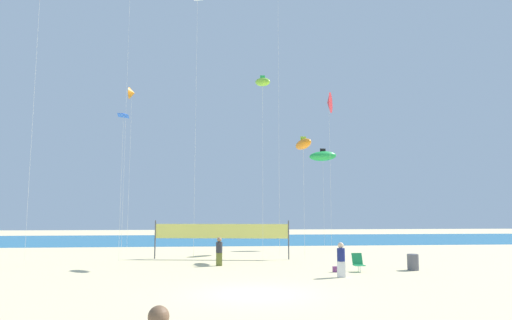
{
  "coord_description": "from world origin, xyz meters",
  "views": [
    {
      "loc": [
        -1.45,
        -16.4,
        2.91
      ],
      "look_at": [
        0.92,
        10.17,
        6.04
      ],
      "focal_mm": 31.39,
      "sensor_mm": 36.0,
      "label": 1
    }
  ],
  "objects": [
    {
      "name": "beachgoer_navy_shirt",
      "position": [
        4.21,
        3.78,
        0.83
      ],
      "size": [
        0.36,
        0.36,
        1.56
      ],
      "rotation": [
        0.0,
        0.0,
        3.8
      ],
      "color": "white",
      "rests_on": "ground"
    },
    {
      "name": "ocean_band",
      "position": [
        0.0,
        32.64,
        0.0
      ],
      "size": [
        120.0,
        20.0,
        0.01
      ],
      "primitive_type": "cube",
      "color": "#1E6B99",
      "rests_on": "ground"
    },
    {
      "name": "volleyball_net",
      "position": [
        -1.09,
        12.25,
        1.64
      ],
      "size": [
        8.46,
        1.28,
        2.4
      ],
      "color": "#4C4C51",
      "rests_on": "ground"
    },
    {
      "name": "beachgoer_charcoal_shirt",
      "position": [
        -1.25,
        8.67,
        0.83
      ],
      "size": [
        0.35,
        0.35,
        1.55
      ],
      "rotation": [
        0.0,
        0.0,
        0.34
      ],
      "color": "olive",
      "rests_on": "ground"
    },
    {
      "name": "folding_beach_chair",
      "position": [
        5.6,
        5.65,
        0.47
      ],
      "size": [
        0.52,
        0.65,
        0.89
      ],
      "rotation": [
        0.0,
        0.0,
        -0.6
      ],
      "color": "#1E8C4C",
      "rests_on": "ground"
    },
    {
      "name": "kite_orange_inflatable",
      "position": [
        4.08,
        11.54,
        7.25
      ],
      "size": [
        1.12,
        1.94,
        7.75
      ],
      "color": "silver",
      "rests_on": "ground"
    },
    {
      "name": "kite_orange_delta",
      "position": [
        -8.13,
        18.58,
        12.19
      ],
      "size": [
        0.44,
        0.95,
        12.7
      ],
      "color": "silver",
      "rests_on": "ground"
    },
    {
      "name": "trash_barrel",
      "position": [
        8.52,
        5.89,
        0.4
      ],
      "size": [
        0.57,
        0.57,
        0.81
      ],
      "primitive_type": "cylinder",
      "color": "#595960",
      "rests_on": "ground"
    },
    {
      "name": "kite_lime_inflatable",
      "position": [
        1.34,
        10.39,
        10.92
      ],
      "size": [
        1.19,
        1.66,
        11.37
      ],
      "color": "silver",
      "rests_on": "ground"
    },
    {
      "name": "kite_blue_diamond",
      "position": [
        -7.15,
        11.11,
        8.79
      ],
      "size": [
        0.96,
        0.96,
        9.02
      ],
      "color": "silver",
      "rests_on": "ground"
    },
    {
      "name": "kite_red_delta",
      "position": [
        7.44,
        17.82,
        11.58
      ],
      "size": [
        0.95,
        1.64,
        12.44
      ],
      "color": "silver",
      "rests_on": "ground"
    },
    {
      "name": "ground_plane",
      "position": [
        0.0,
        0.0,
        0.0
      ],
      "size": [
        120.0,
        120.0,
        0.0
      ],
      "primitive_type": "plane",
      "color": "beige"
    },
    {
      "name": "beach_handbag",
      "position": [
        4.46,
        5.54,
        0.14
      ],
      "size": [
        0.35,
        0.17,
        0.28
      ],
      "primitive_type": "cube",
      "color": "#7A3872",
      "rests_on": "ground"
    },
    {
      "name": "kite_green_inflatable",
      "position": [
        7.4,
        20.0,
        7.58
      ],
      "size": [
        2.42,
        0.98,
        8.22
      ],
      "color": "silver",
      "rests_on": "ground"
    }
  ]
}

